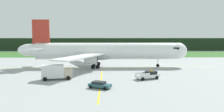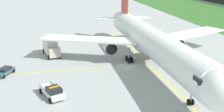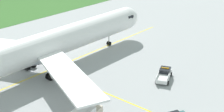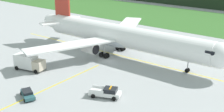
{
  "view_description": "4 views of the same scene",
  "coord_description": "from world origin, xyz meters",
  "px_view_note": "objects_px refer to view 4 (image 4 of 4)",
  "views": [
    {
      "loc": [
        1.88,
        -61.94,
        9.8
      ],
      "look_at": [
        2.7,
        6.37,
        3.32
      ],
      "focal_mm": 34.26,
      "sensor_mm": 36.0,
      "label": 1
    },
    {
      "loc": [
        47.74,
        -12.7,
        18.02
      ],
      "look_at": [
        7.07,
        -4.36,
        4.61
      ],
      "focal_mm": 42.72,
      "sensor_mm": 36.0,
      "label": 2
    },
    {
      "loc": [
        -36.33,
        -42.49,
        26.95
      ],
      "look_at": [
        5.38,
        -6.35,
        4.05
      ],
      "focal_mm": 53.52,
      "sensor_mm": 36.0,
      "label": 3
    },
    {
      "loc": [
        39.71,
        -50.06,
        24.06
      ],
      "look_at": [
        5.38,
        -5.68,
        4.01
      ],
      "focal_mm": 47.47,
      "sensor_mm": 36.0,
      "label": 4
    }
  ],
  "objects_px": {
    "airliner": "(122,36)",
    "catering_truck": "(29,62)",
    "staff_car": "(28,94)",
    "ops_pickup_truck": "(106,92)"
  },
  "relations": [
    {
      "from": "airliner",
      "to": "ops_pickup_truck",
      "type": "height_order",
      "value": "airliner"
    },
    {
      "from": "ops_pickup_truck",
      "to": "catering_truck",
      "type": "height_order",
      "value": "catering_truck"
    },
    {
      "from": "airliner",
      "to": "staff_car",
      "type": "xyz_separation_m",
      "value": [
        -0.25,
        -27.26,
        -4.24
      ]
    },
    {
      "from": "staff_car",
      "to": "airliner",
      "type": "bearing_deg",
      "value": 89.48
    },
    {
      "from": "ops_pickup_truck",
      "to": "airliner",
      "type": "bearing_deg",
      "value": 119.02
    },
    {
      "from": "ops_pickup_truck",
      "to": "staff_car",
      "type": "distance_m",
      "value": 13.63
    },
    {
      "from": "ops_pickup_truck",
      "to": "catering_truck",
      "type": "bearing_deg",
      "value": -179.04
    },
    {
      "from": "staff_car",
      "to": "catering_truck",
      "type": "bearing_deg",
      "value": 141.23
    },
    {
      "from": "airliner",
      "to": "ops_pickup_truck",
      "type": "bearing_deg",
      "value": -60.98
    },
    {
      "from": "airliner",
      "to": "catering_truck",
      "type": "distance_m",
      "value": 21.99
    }
  ]
}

